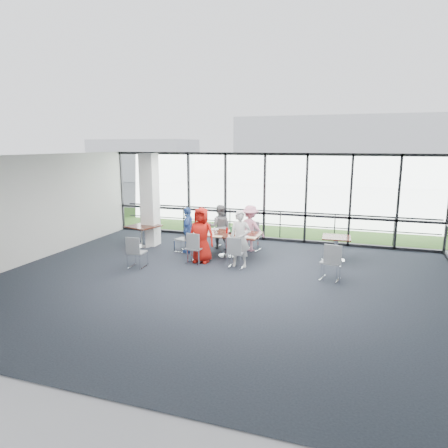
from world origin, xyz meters
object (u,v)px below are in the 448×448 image
(chair_spare_lb, at_px, (151,232))
(structural_column, at_px, (150,200))
(main_table, at_px, (227,237))
(side_table_left, at_px, (144,229))
(chair_main_nr, at_px, (236,253))
(chair_spare_r, at_px, (331,262))
(chair_main_nl, at_px, (195,248))
(chair_main_end, at_px, (183,239))
(side_table_right, at_px, (336,241))
(diner_far_right, at_px, (250,228))
(chair_main_fl, at_px, (222,235))
(chair_main_fr, at_px, (253,237))
(diner_near_left, at_px, (201,235))
(chair_spare_la, at_px, (137,252))
(diner_near_right, at_px, (240,239))
(diner_end, at_px, (188,230))
(diner_far_left, at_px, (220,227))

(chair_spare_lb, bearing_deg, structural_column, 115.50)
(main_table, relative_size, side_table_left, 1.78)
(chair_main_nr, relative_size, chair_spare_r, 0.93)
(chair_main_nl, distance_m, chair_main_end, 1.40)
(chair_main_nl, bearing_deg, structural_column, 153.74)
(side_table_right, relative_size, diner_far_right, 0.56)
(structural_column, height_order, main_table, structural_column)
(chair_main_fl, height_order, chair_main_fr, chair_main_fr)
(diner_near_left, height_order, chair_spare_la, diner_near_left)
(side_table_left, distance_m, diner_near_right, 3.95)
(chair_main_nr, distance_m, chair_main_fl, 2.34)
(diner_near_left, height_order, chair_main_fr, diner_near_left)
(diner_near_left, relative_size, diner_end, 1.11)
(side_table_left, height_order, chair_main_fl, chair_main_fl)
(diner_end, relative_size, chair_spare_lb, 1.67)
(diner_near_right, relative_size, chair_spare_la, 1.81)
(side_table_right, bearing_deg, chair_spare_la, -154.75)
(side_table_left, distance_m, chair_main_fl, 2.72)
(side_table_left, xyz_separation_m, diner_far_right, (3.61, 0.66, 0.12))
(structural_column, relative_size, side_table_right, 3.75)
(chair_main_nr, height_order, chair_main_end, chair_main_nr)
(chair_spare_r, bearing_deg, side_table_right, 101.18)
(chair_main_nl, height_order, chair_main_fr, chair_main_nl)
(structural_column, bearing_deg, chair_main_nl, -34.31)
(chair_main_fl, height_order, chair_spare_lb, chair_spare_lb)
(diner_far_right, xyz_separation_m, chair_spare_la, (-2.58, -2.83, -0.31))
(diner_far_left, xyz_separation_m, chair_main_nr, (1.17, -1.97, -0.30))
(main_table, relative_size, chair_main_end, 2.47)
(chair_main_nr, xyz_separation_m, chair_main_fl, (-1.11, 2.06, -0.01))
(side_table_right, distance_m, chair_main_fl, 3.81)
(diner_end, height_order, chair_main_nl, diner_end)
(side_table_left, distance_m, diner_near_left, 2.78)
(diner_near_right, relative_size, chair_spare_lb, 1.84)
(diner_end, xyz_separation_m, chair_spare_la, (-0.71, -2.02, -0.30))
(chair_spare_la, bearing_deg, chair_main_fr, 44.84)
(chair_spare_lb, bearing_deg, chair_main_nl, 121.23)
(diner_end, bearing_deg, diner_near_right, 52.38)
(chair_main_end, height_order, chair_spare_la, chair_spare_la)
(diner_far_left, relative_size, chair_main_fr, 1.63)
(chair_main_nl, relative_size, chair_main_fl, 1.04)
(chair_spare_r, bearing_deg, chair_main_fl, 160.71)
(chair_main_fl, bearing_deg, diner_end, 57.69)
(main_table, relative_size, diner_end, 1.39)
(structural_column, height_order, diner_far_right, structural_column)
(chair_spare_r, bearing_deg, chair_main_fr, 151.33)
(structural_column, height_order, diner_end, structural_column)
(side_table_left, bearing_deg, chair_spare_la, -64.77)
(chair_spare_la, bearing_deg, chair_main_fl, 58.55)
(structural_column, distance_m, chair_main_fr, 3.79)
(diner_end, distance_m, chair_spare_r, 4.83)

